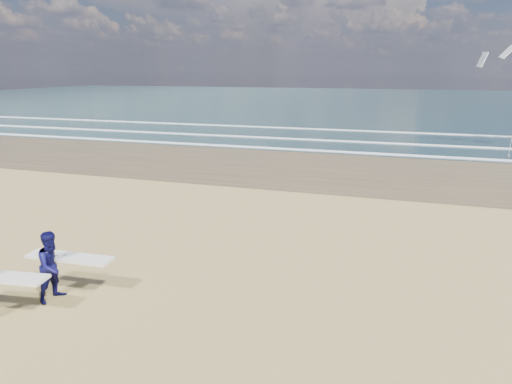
% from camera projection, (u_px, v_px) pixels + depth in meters
% --- Properties ---
extents(ocean, '(220.00, 100.00, 0.02)m').
position_uv_depth(ocean, '(486.00, 104.00, 71.03)').
color(ocean, '#182F36').
rests_on(ocean, ground).
extents(surfer_far, '(2.22, 1.15, 1.73)m').
position_uv_depth(surfer_far, '(55.00, 265.00, 10.96)').
color(surfer_far, '#0B0A3D').
rests_on(surfer_far, ground).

